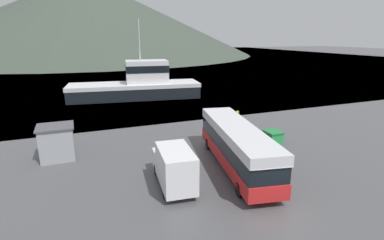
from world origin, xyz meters
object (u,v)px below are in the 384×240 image
Objects in this scene: storage_bin at (273,137)px; dock_kiosk at (57,142)px; delivery_van at (174,166)px; tour_bus at (237,144)px; fishing_boat at (138,85)px.

dock_kiosk is at bearing 169.59° from storage_bin.
dock_kiosk is (-6.96, 7.41, -0.03)m from delivery_van.
tour_bus is at bearing 16.99° from delivery_van.
delivery_van is 0.27× the size of fishing_boat.
fishing_boat is 25.20m from storage_bin.
fishing_boat reaches higher than dock_kiosk.
tour_bus is 5.10m from delivery_van.
delivery_van is at bearing -179.46° from fishing_boat.
tour_bus is 0.58× the size of fishing_boat.
delivery_van is 3.72× the size of storage_bin.
fishing_boat is 23.51m from dock_kiosk.
dock_kiosk is at bearing 162.56° from tour_bus.
dock_kiosk is (-10.62, -20.97, -0.68)m from fishing_boat.
storage_bin is (6.91, -24.19, -1.45)m from fishing_boat.
storage_bin is 0.55× the size of dock_kiosk.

